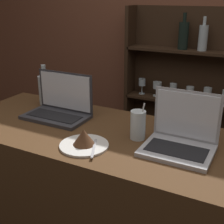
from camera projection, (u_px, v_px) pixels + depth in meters
name	position (u px, v px, depth m)	size (l,w,h in m)	color
back_wall	(195.00, 41.00, 2.44)	(7.00, 0.06, 2.70)	brown
back_shelf	(198.00, 107.00, 2.51)	(1.21, 0.18, 1.61)	#332114
laptop_near	(59.00, 107.00, 1.68)	(0.34, 0.20, 0.23)	#333338
laptop_far	(181.00, 137.00, 1.33)	(0.29, 0.23, 0.24)	#ADADB2
cake_plate	(84.00, 140.00, 1.36)	(0.22, 0.22, 0.08)	silver
water_glass	(138.00, 125.00, 1.42)	(0.07, 0.07, 0.18)	silver
wine_bottle_clear	(45.00, 89.00, 1.86)	(0.08, 0.08, 0.24)	#B2C1C6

